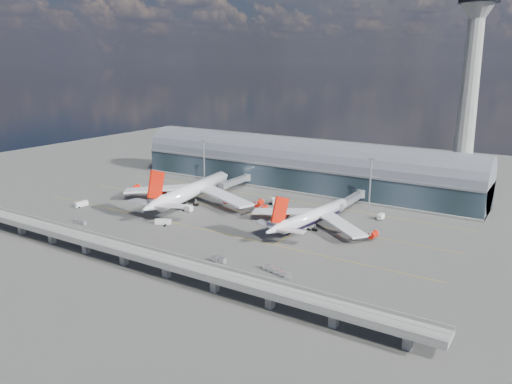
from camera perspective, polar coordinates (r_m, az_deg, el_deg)
The scene contains 20 objects.
ground at distance 222.36m, azimuth -4.47°, elevation -3.55°, with size 500.00×500.00×0.00m, color #474744.
taxi_lines at distance 239.56m, azimuth -1.31°, elevation -2.16°, with size 200.00×80.12×0.01m.
terminal at distance 283.53m, azimuth 4.94°, elevation 2.82°, with size 200.00×30.00×28.00m.
control_tower at distance 255.82m, azimuth 23.09°, elevation 9.55°, with size 19.00×19.00×103.00m.
guideway at distance 182.22m, azimuth -14.93°, elevation -6.45°, with size 220.00×8.50×7.20m.
floodlight_mast_left at distance 290.72m, azimuth -5.97°, elevation 3.55°, with size 3.00×0.70×25.70m.
floodlight_mast_right at distance 243.12m, azimuth 12.92°, elevation 1.05°, with size 3.00×0.70×25.70m.
airliner_left at distance 250.77m, azimuth -7.43°, elevation 0.13°, with size 75.43×79.36×24.21m.
airliner_right at distance 214.85m, azimuth 6.43°, elevation -2.83°, with size 59.19×61.91×19.65m.
jet_bridge_left at distance 276.97m, azimuth -2.22°, elevation 1.27°, with size 4.40×28.00×7.25m.
jet_bridge_right at distance 244.27m, azimuth 10.82°, elevation -0.82°, with size 4.40×32.00×7.25m.
service_truck_0 at distance 260.14m, azimuth -19.35°, elevation -1.31°, with size 2.82×6.82×2.76m.
service_truck_1 at distance 240.43m, azimuth -7.82°, elevation -1.86°, with size 5.28×2.93×2.95m.
service_truck_2 at distance 222.64m, azimuth -10.58°, elevation -3.39°, with size 7.04×4.81×2.49m.
service_truck_3 at distance 215.01m, azimuth 5.98°, elevation -3.84°, with size 4.73×5.93×2.72m.
service_truck_4 at distance 233.00m, azimuth 14.06°, elevation -2.76°, with size 2.45×4.64×2.64m.
service_truck_5 at distance 250.16m, azimuth 2.12°, elevation -1.08°, with size 5.40×6.00×2.84m.
cargo_train_0 at distance 233.76m, azimuth -19.50°, elevation -3.24°, with size 7.54×1.80×1.68m.
cargo_train_1 at distance 170.47m, azimuth 2.36°, elevation -9.04°, with size 12.85×4.87×1.71m.
cargo_train_2 at distance 179.90m, azimuth -4.25°, elevation -7.72°, with size 5.75×2.31×1.91m.
Camera 1 is at (127.06, -168.70, 69.57)m, focal length 35.00 mm.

